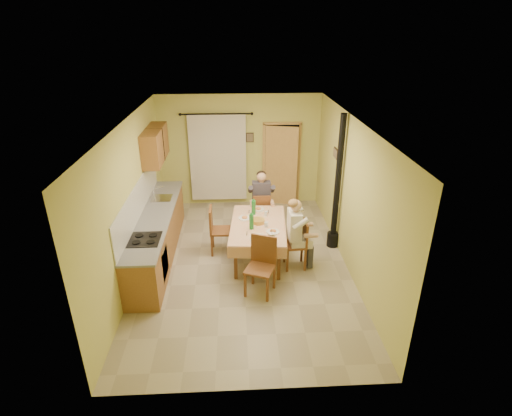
{
  "coord_description": "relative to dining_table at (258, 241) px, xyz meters",
  "views": [
    {
      "loc": [
        -0.11,
        -6.69,
        4.27
      ],
      "look_at": [
        0.25,
        0.1,
        1.15
      ],
      "focal_mm": 28.0,
      "sensor_mm": 36.0,
      "label": 1
    }
  ],
  "objects": [
    {
      "name": "picture_back",
      "position": [
        -0.05,
        2.77,
        1.37
      ],
      "size": [
        0.19,
        0.03,
        0.23
      ],
      "primitive_type": "cube",
      "color": "black",
      "rests_on": "room_shell"
    },
    {
      "name": "chair_near",
      "position": [
        -0.03,
        -1.13,
        -0.09
      ],
      "size": [
        0.6,
        0.6,
        1.02
      ],
      "rotation": [
        0.0,
        0.0,
        2.76
      ],
      "color": "brown",
      "rests_on": "ground"
    },
    {
      "name": "man_far",
      "position": [
        0.14,
        1.15,
        0.5
      ],
      "size": [
        0.58,
        0.47,
        1.39
      ],
      "rotation": [
        0.0,
        0.0,
        0.0
      ],
      "color": "#38333D",
      "rests_on": "chair_far"
    },
    {
      "name": "chair_right",
      "position": [
        0.7,
        -0.35,
        -0.09
      ],
      "size": [
        0.41,
        0.41,
        0.96
      ],
      "rotation": [
        0.0,
        0.0,
        1.6
      ],
      "color": "brown",
      "rests_on": "ground"
    },
    {
      "name": "floor",
      "position": [
        -0.3,
        -0.2,
        -0.38
      ],
      "size": [
        4.0,
        6.0,
        0.01
      ],
      "primitive_type": "cube",
      "color": "tan",
      "rests_on": "ground"
    },
    {
      "name": "curtain",
      "position": [
        -0.85,
        2.7,
        0.88
      ],
      "size": [
        1.7,
        0.07,
        2.22
      ],
      "color": "black",
      "rests_on": "ground"
    },
    {
      "name": "room_shell",
      "position": [
        -0.3,
        -0.2,
        1.44
      ],
      "size": [
        4.04,
        6.04,
        2.82
      ],
      "color": "#D3D26C",
      "rests_on": "ground"
    },
    {
      "name": "man_right",
      "position": [
        0.69,
        -0.36,
        0.5
      ],
      "size": [
        0.47,
        0.59,
        1.39
      ],
      "rotation": [
        0.0,
        0.0,
        1.6
      ],
      "color": "silver",
      "rests_on": "chair_right"
    },
    {
      "name": "dining_table",
      "position": [
        0.0,
        0.0,
        0.0
      ],
      "size": [
        1.19,
        1.84,
        0.76
      ],
      "rotation": [
        0.0,
        0.0,
        -0.08
      ],
      "color": "tan",
      "rests_on": "ground"
    },
    {
      "name": "picture_right",
      "position": [
        1.67,
        1.0,
        1.47
      ],
      "size": [
        0.03,
        0.31,
        0.21
      ],
      "primitive_type": "cube",
      "color": "brown",
      "rests_on": "room_shell"
    },
    {
      "name": "doorway",
      "position": [
        0.75,
        2.72,
        0.67
      ],
      "size": [
        0.96,
        0.25,
        2.15
      ],
      "color": "black",
      "rests_on": "ground"
    },
    {
      "name": "chair_left",
      "position": [
        -0.76,
        0.28,
        -0.09
      ],
      "size": [
        0.43,
        0.43,
        0.99
      ],
      "rotation": [
        0.0,
        0.0,
        -1.58
      ],
      "color": "brown",
      "rests_on": "ground"
    },
    {
      "name": "upper_cabinets",
      "position": [
        -2.12,
        1.5,
        1.57
      ],
      "size": [
        0.35,
        1.4,
        0.7
      ],
      "primitive_type": "cube",
      "color": "brown",
      "rests_on": "room_shell"
    },
    {
      "name": "tableware",
      "position": [
        0.0,
        -0.11,
        0.45
      ],
      "size": [
        0.76,
        1.65,
        0.33
      ],
      "color": "white",
      "rests_on": "dining_table"
    },
    {
      "name": "stove_flue",
      "position": [
        1.6,
        0.4,
        0.64
      ],
      "size": [
        0.24,
        0.24,
        2.8
      ],
      "color": "black",
      "rests_on": "ground"
    },
    {
      "name": "kitchen_run",
      "position": [
        -2.0,
        0.2,
        0.1
      ],
      "size": [
        0.64,
        3.64,
        1.56
      ],
      "color": "brown",
      "rests_on": "ground"
    },
    {
      "name": "chair_far",
      "position": [
        0.14,
        1.14,
        -0.09
      ],
      "size": [
        0.38,
        0.38,
        0.93
      ],
      "rotation": [
        0.0,
        0.0,
        0.0
      ],
      "color": "brown",
      "rests_on": "ground"
    }
  ]
}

